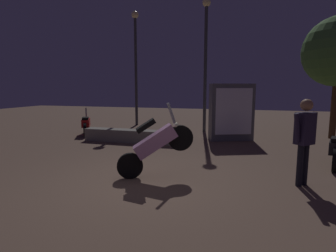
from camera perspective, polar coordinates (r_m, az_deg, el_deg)
ground_plane at (r=5.76m, az=-5.26°, el=-11.69°), size 40.00×40.00×0.00m
motorcycle_pink_foreground at (r=5.83m, az=-2.76°, el=-3.81°), size 1.55×0.78×1.63m
motorcycle_black_parked_left at (r=7.90m, az=32.07°, el=-4.18°), size 0.60×1.61×1.11m
motorcycle_red_parked_right at (r=11.73m, az=-16.96°, el=0.34°), size 0.89×1.50×1.11m
person_rider_beside at (r=5.93m, az=26.94°, el=-1.59°), size 0.54×0.53×1.73m
streetlamp_near at (r=12.20m, az=7.98°, el=15.59°), size 0.36×0.36×5.70m
streetlamp_far at (r=14.35m, az=-6.86°, el=14.62°), size 0.36×0.36×5.77m
kiosk_billboard at (r=10.28m, az=13.28°, el=2.87°), size 1.67×1.05×2.10m
planter_wall_low at (r=9.81m, az=-7.62°, el=-2.10°), size 3.59×0.50×0.45m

